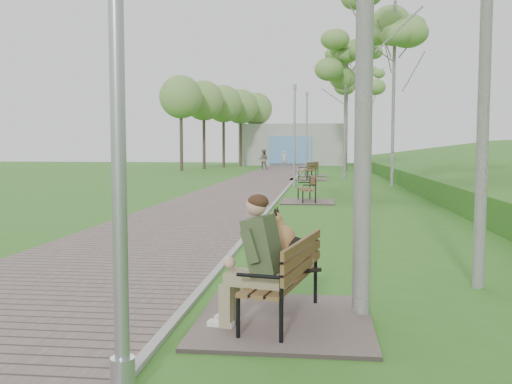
% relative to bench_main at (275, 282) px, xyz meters
% --- Properties ---
extents(ground, '(120.00, 120.00, 0.00)m').
position_rel_bench_main_xyz_m(ground, '(-1.02, 0.24, -0.43)').
color(ground, '#366D21').
rests_on(ground, ground).
extents(walkway, '(3.50, 67.00, 0.04)m').
position_rel_bench_main_xyz_m(walkway, '(-2.77, 21.74, -0.41)').
color(walkway, '#675753').
rests_on(walkway, ground).
extents(kerb, '(0.10, 67.00, 0.05)m').
position_rel_bench_main_xyz_m(kerb, '(-1.02, 21.74, -0.41)').
color(kerb, '#999993').
rests_on(kerb, ground).
extents(building_north, '(10.00, 5.20, 4.00)m').
position_rel_bench_main_xyz_m(building_north, '(-2.52, 51.21, 1.56)').
color(building_north, '#9E9E99').
rests_on(building_north, ground).
extents(bench_main, '(1.77, 1.96, 1.54)m').
position_rel_bench_main_xyz_m(bench_main, '(0.00, 0.00, 0.00)').
color(bench_main, '#675753').
rests_on(bench_main, ground).
extents(bench_second, '(1.70, 1.89, 1.04)m').
position_rel_bench_main_xyz_m(bench_second, '(-0.02, 12.75, -0.24)').
color(bench_second, '#675753').
rests_on(bench_second, ground).
extents(bench_third, '(1.96, 2.17, 1.20)m').
position_rel_bench_main_xyz_m(bench_third, '(-0.31, 25.41, -0.21)').
color(bench_third, '#675753').
rests_on(bench_third, ground).
extents(bench_far, '(1.79, 1.99, 1.10)m').
position_rel_bench_main_xyz_m(bench_far, '(-0.15, 29.29, -0.23)').
color(bench_far, '#675753').
rests_on(bench_far, ground).
extents(lamp_post_near, '(0.18, 0.18, 4.64)m').
position_rel_bench_main_xyz_m(lamp_post_near, '(-0.96, -1.77, 1.74)').
color(lamp_post_near, '#9C9FA4').
rests_on(lamp_post_near, ground).
extents(lamp_post_second, '(0.18, 0.18, 4.54)m').
position_rel_bench_main_xyz_m(lamp_post_second, '(-0.76, 19.84, 1.69)').
color(lamp_post_second, '#9C9FA4').
rests_on(lamp_post_second, ground).
extents(lamp_post_third, '(0.22, 0.22, 5.57)m').
position_rel_bench_main_xyz_m(lamp_post_third, '(-0.61, 34.29, 2.17)').
color(lamp_post_third, '#9C9FA4').
rests_on(lamp_post_third, ground).
extents(pedestrian_near, '(0.54, 0.37, 1.46)m').
position_rel_bench_main_xyz_m(pedestrian_near, '(-2.92, 45.25, 0.30)').
color(pedestrian_near, beige).
rests_on(pedestrian_near, ground).
extents(pedestrian_far, '(0.84, 0.69, 1.60)m').
position_rel_bench_main_xyz_m(pedestrian_far, '(-4.07, 38.61, 0.37)').
color(pedestrian_far, gray).
rests_on(pedestrian_far, ground).
extents(birch_mid_c, '(2.39, 2.39, 7.72)m').
position_rel_bench_main_xyz_m(birch_mid_c, '(1.68, 25.65, 5.63)').
color(birch_mid_c, silver).
rests_on(birch_mid_c, ground).
extents(birch_far_a, '(2.60, 2.60, 8.60)m').
position_rel_bench_main_xyz_m(birch_far_a, '(3.63, 20.78, 6.32)').
color(birch_far_a, silver).
rests_on(birch_far_a, ground).
extents(birch_far_b, '(2.73, 2.73, 10.15)m').
position_rel_bench_main_xyz_m(birch_far_b, '(2.54, 24.54, 7.54)').
color(birch_far_b, silver).
rests_on(birch_far_b, ground).
extents(birch_far_c, '(2.46, 2.46, 10.56)m').
position_rel_bench_main_xyz_m(birch_far_c, '(3.00, 35.90, 7.86)').
color(birch_far_c, silver).
rests_on(birch_far_c, ground).
extents(birch_distant_a, '(2.55, 2.55, 9.33)m').
position_rel_bench_main_xyz_m(birch_distant_a, '(2.28, 37.87, 6.90)').
color(birch_distant_a, silver).
rests_on(birch_distant_a, ground).
extents(birch_distant_b, '(2.73, 2.73, 9.36)m').
position_rel_bench_main_xyz_m(birch_distant_b, '(4.51, 47.10, 6.91)').
color(birch_distant_b, silver).
rests_on(birch_distant_b, ground).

